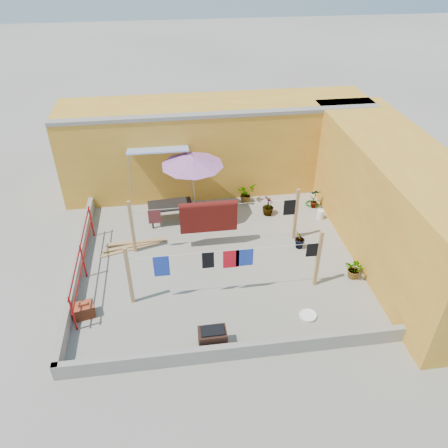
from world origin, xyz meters
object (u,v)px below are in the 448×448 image
at_px(outdoor_table, 170,206).
at_px(water_jug_b, 320,215).
at_px(brick_stack, 84,310).
at_px(green_hose, 312,204).
at_px(brazier, 213,339).
at_px(water_jug_a, 320,214).
at_px(plant_back_a, 246,193).
at_px(patio_umbrella, 192,161).
at_px(white_basin, 308,315).

bearing_deg(outdoor_table, water_jug_b, -6.04).
distance_m(brick_stack, water_jug_b, 8.19).
xyz_separation_m(water_jug_b, green_hose, (-0.00, 0.92, -0.11)).
bearing_deg(brazier, outdoor_table, 98.07).
height_order(outdoor_table, green_hose, outdoor_table).
height_order(outdoor_table, water_jug_a, outdoor_table).
height_order(brazier, water_jug_b, brazier).
height_order(water_jug_a, water_jug_b, water_jug_a).
distance_m(green_hose, plant_back_a, 2.40).
bearing_deg(green_hose, plant_back_a, 167.46).
distance_m(patio_umbrella, green_hose, 4.75).
distance_m(outdoor_table, brick_stack, 4.70).
bearing_deg(patio_umbrella, plant_back_a, 23.23).
distance_m(brick_stack, white_basin, 5.73).
height_order(white_basin, plant_back_a, plant_back_a).
height_order(outdoor_table, plant_back_a, plant_back_a).
bearing_deg(brick_stack, plant_back_a, 44.26).
distance_m(white_basin, water_jug_b, 4.66).
bearing_deg(brick_stack, water_jug_b, 25.36).
bearing_deg(white_basin, patio_umbrella, 116.91).
bearing_deg(water_jug_b, outdoor_table, 173.96).
height_order(brick_stack, plant_back_a, plant_back_a).
relative_size(brick_stack, brazier, 0.87).
bearing_deg(water_jug_a, patio_umbrella, 171.92).
height_order(green_hose, plant_back_a, plant_back_a).
bearing_deg(brick_stack, water_jug_a, 25.45).
xyz_separation_m(brazier, water_jug_a, (4.27, 4.98, -0.13)).
relative_size(white_basin, water_jug_a, 1.23).
bearing_deg(white_basin, plant_back_a, 95.87).
height_order(patio_umbrella, water_jug_a, patio_umbrella).
distance_m(outdoor_table, white_basin, 5.91).
bearing_deg(plant_back_a, green_hose, -12.54).
bearing_deg(plant_back_a, water_jug_b, -31.77).
xyz_separation_m(brick_stack, water_jug_b, (7.40, 3.51, -0.04)).
bearing_deg(patio_umbrella, brazier, -90.29).
height_order(patio_umbrella, outdoor_table, patio_umbrella).
relative_size(green_hose, plant_back_a, 0.68).
xyz_separation_m(patio_umbrella, water_jug_a, (4.24, -0.60, -2.00)).
relative_size(water_jug_b, green_hose, 0.69).
xyz_separation_m(brick_stack, green_hose, (7.40, 4.43, -0.16)).
xyz_separation_m(patio_umbrella, water_jug_b, (4.24, -0.62, -2.01)).
height_order(brick_stack, white_basin, brick_stack).
distance_m(patio_umbrella, plant_back_a, 2.76).
bearing_deg(plant_back_a, patio_umbrella, -156.77).
bearing_deg(white_basin, green_hose, 71.73).
bearing_deg(green_hose, water_jug_a, -90.00).
xyz_separation_m(brazier, plant_back_a, (1.94, 6.40, 0.07)).
distance_m(white_basin, plant_back_a, 5.80).
relative_size(brick_stack, plant_back_a, 0.81).
distance_m(water_jug_a, water_jug_b, 0.02).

